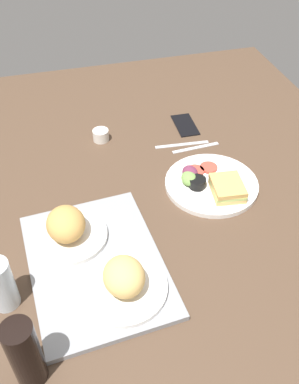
# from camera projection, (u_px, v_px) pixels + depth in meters

# --- Properties ---
(ground_plane) EXTENTS (1.90, 1.50, 0.03)m
(ground_plane) POSITION_uv_depth(u_px,v_px,m) (161.00, 208.00, 1.30)
(ground_plane) COLOR #4C3828
(serving_tray) EXTENTS (0.47, 0.36, 0.02)m
(serving_tray) POSITION_uv_depth(u_px,v_px,m) (96.00, 264.00, 1.11)
(serving_tray) COLOR gray
(serving_tray) RESTS_ON ground_plane
(bread_plate_near) EXTENTS (0.22, 0.22, 0.09)m
(bread_plate_near) POSITION_uv_depth(u_px,v_px,m) (124.00, 281.00, 1.02)
(bread_plate_near) COLOR white
(bread_plate_near) RESTS_ON serving_tray
(bread_plate_far) EXTENTS (0.20, 0.20, 0.10)m
(bread_plate_far) POSITION_uv_depth(u_px,v_px,m) (68.00, 228.00, 1.14)
(bread_plate_far) COLOR white
(bread_plate_far) RESTS_ON serving_tray
(plate_with_salad) EXTENTS (0.29, 0.29, 0.05)m
(plate_with_salad) POSITION_uv_depth(u_px,v_px,m) (211.00, 183.00, 1.33)
(plate_with_salad) COLOR white
(plate_with_salad) RESTS_ON ground_plane
(drinking_glass) EXTENTS (0.06, 0.06, 0.14)m
(drinking_glass) POSITION_uv_depth(u_px,v_px,m) (1.00, 285.00, 0.99)
(drinking_glass) COLOR silver
(drinking_glass) RESTS_ON ground_plane
(soda_bottle) EXTENTS (0.06, 0.06, 0.18)m
(soda_bottle) POSITION_uv_depth(u_px,v_px,m) (25.00, 354.00, 0.84)
(soda_bottle) COLOR black
(soda_bottle) RESTS_ON ground_plane
(espresso_cup) EXTENTS (0.06, 0.06, 0.04)m
(espresso_cup) POSITION_uv_depth(u_px,v_px,m) (101.00, 135.00, 1.52)
(espresso_cup) COLOR silver
(espresso_cup) RESTS_ON ground_plane
(fork) EXTENTS (0.02, 0.17, 0.01)m
(fork) POSITION_uv_depth(u_px,v_px,m) (196.00, 148.00, 1.50)
(fork) COLOR #B7B7BC
(fork) RESTS_ON ground_plane
(knife) EXTENTS (0.03, 0.19, 0.01)m
(knife) POSITION_uv_depth(u_px,v_px,m) (182.00, 144.00, 1.51)
(knife) COLOR #B7B7BC
(knife) RESTS_ON ground_plane
(cell_phone) EXTENTS (0.15, 0.08, 0.01)m
(cell_phone) POSITION_uv_depth(u_px,v_px,m) (185.00, 125.00, 1.60)
(cell_phone) COLOR black
(cell_phone) RESTS_ON ground_plane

